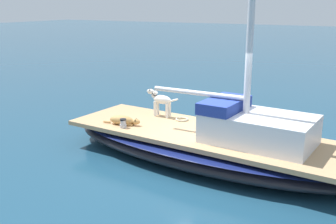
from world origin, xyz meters
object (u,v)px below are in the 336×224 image
object	(u,v)px
dog_tan	(123,120)
coiled_rope	(182,119)
deck_winch	(123,124)
dog_white	(161,100)
sailboat_main	(207,146)

from	to	relation	value
dog_tan	coiled_rope	world-z (taller)	dog_tan
deck_winch	dog_white	bearing A→B (deg)	168.00
sailboat_main	coiled_rope	distance (m)	1.19
deck_winch	coiled_rope	bearing A→B (deg)	143.35
dog_tan	dog_white	distance (m)	1.20
sailboat_main	deck_winch	xyz separation A→B (m)	(0.60, -1.86, 0.42)
dog_white	sailboat_main	bearing A→B (deg)	66.89
sailboat_main	dog_white	world-z (taller)	dog_white
deck_winch	coiled_rope	size ratio (longest dim) A/B	0.65
dog_white	deck_winch	bearing A→B (deg)	-12.00
sailboat_main	dog_white	xyz separation A→B (m)	(-0.68, -1.59, 0.75)
coiled_rope	deck_winch	bearing A→B (deg)	-36.65
dog_tan	sailboat_main	bearing A→B (deg)	101.37
dog_white	coiled_rope	xyz separation A→B (m)	(0.05, 0.64, -0.40)
dog_white	dog_tan	bearing A→B (deg)	-20.74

